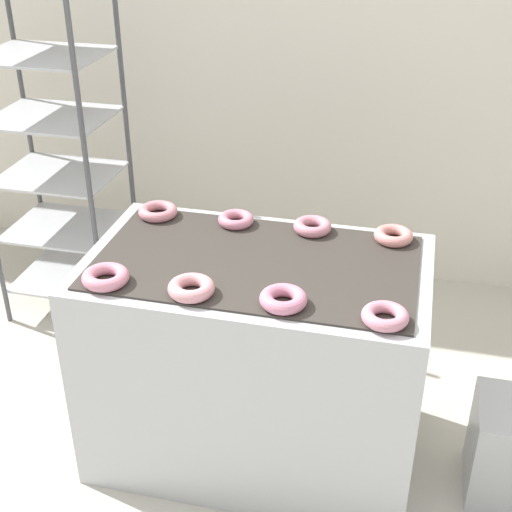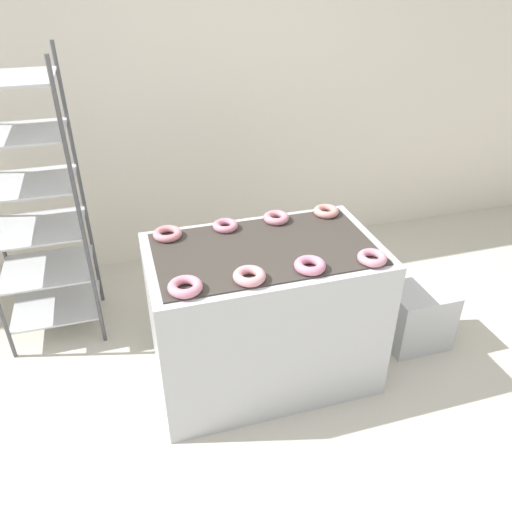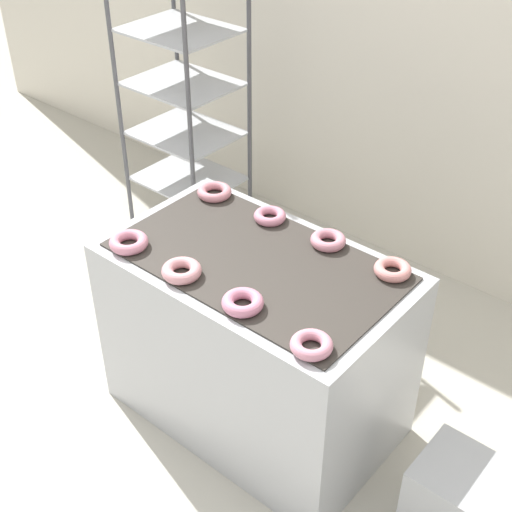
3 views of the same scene
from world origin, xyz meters
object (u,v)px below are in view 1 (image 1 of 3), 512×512
Objects in this scene: fryer_machine at (256,359)px; baking_rack_cart at (55,147)px; donut_far_midright at (312,226)px; donut_far_right at (393,236)px; donut_near_midright at (283,299)px; donut_far_left at (158,211)px; donut_near_right at (385,316)px; donut_near_midleft at (191,288)px; donut_near_left at (106,277)px; donut_far_midleft at (236,219)px.

baking_rack_cart reaches higher than fryer_machine.
donut_far_right is (0.30, -0.00, -0.00)m from donut_far_midright.
donut_far_left is at bearing 140.07° from donut_near_midright.
donut_near_midleft is at bearing 178.80° from donut_near_right.
donut_far_left is (-0.60, 0.50, -0.00)m from donut_near_midright.
fryer_machine is at bearing 29.70° from donut_near_left.
donut_far_left is at bearing -179.41° from donut_far_right.
donut_near_left reaches higher than donut_far_right.
fryer_machine is at bearing -149.62° from donut_far_right.
donut_near_midright is at bearing -38.22° from baking_rack_cart.
donut_near_midleft reaches higher than fryer_machine.
donut_near_midright is at bearing -39.93° from donut_far_left.
donut_near_right is 1.06× the size of donut_far_midleft.
donut_far_midright is at bearing 89.50° from donut_near_midright.
donut_near_right is at bearing -88.66° from donut_far_right.
donut_near_left is at bearing -138.88° from donut_far_midright.
donut_far_right reaches higher than fryer_machine.
baking_rack_cart is 12.71× the size of donut_far_midleft.
donut_far_midleft is at bearing -178.36° from donut_far_midright.
donut_far_midleft is 0.59m from donut_far_right.
donut_far_midright is (0.60, 0.52, -0.00)m from donut_near_left.
donut_near_left reaches higher than fryer_machine.
donut_far_midright is (1.32, -0.52, -0.01)m from baking_rack_cart.
baking_rack_cart is 12.03× the size of donut_near_right.
donut_far_left is (-0.92, 0.52, -0.00)m from donut_near_right.
donut_far_midleft is at bearing 138.96° from donut_near_right.
donut_near_midright is 1.06× the size of donut_far_midright.
baking_rack_cart reaches higher than donut_near_midleft.
donut_far_midleft is at bearing 118.65° from fryer_machine.
donut_near_right is 1.01× the size of donut_far_midright.
donut_far_right is at bearing 30.38° from fryer_machine.
donut_far_midright is at bearing 41.12° from donut_near_left.
donut_far_left is 0.31m from donut_far_midleft.
donut_near_right is (1.63, -1.05, -0.01)m from baking_rack_cart.
fryer_machine is at bearing 150.01° from donut_near_right.
fryer_machine is 7.72× the size of donut_near_left.
donut_near_midleft is 1.01× the size of donut_near_midright.
donut_near_right reaches higher than donut_far_midleft.
fryer_machine is 0.70m from donut_near_right.
donut_near_left is 1.14× the size of donut_far_midleft.
donut_near_left is 0.60m from donut_far_midleft.
baking_rack_cart is 1.26m from donut_near_left.
donut_far_right is (0.59, 0.01, 0.00)m from donut_far_midleft.
donut_far_right reaches higher than donut_far_midleft.
fryer_machine is at bearing -61.35° from donut_far_midleft.
donut_near_left is 1.04m from donut_far_right.
donut_far_midright is 0.30m from donut_far_right.
fryer_machine is 7.92× the size of donut_far_left.
donut_far_left is at bearing 90.88° from donut_near_left.
donut_near_right is 0.62m from donut_far_midright.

